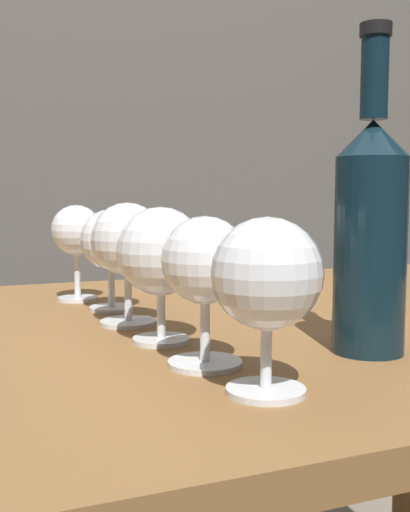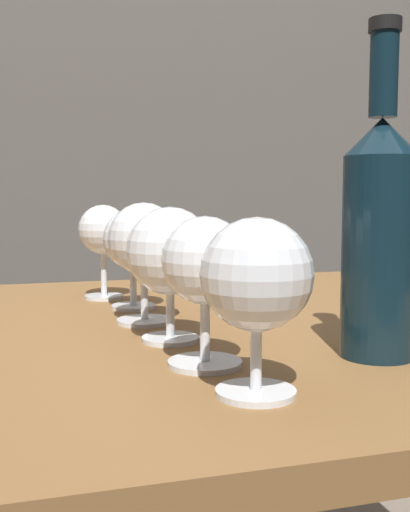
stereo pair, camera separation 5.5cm
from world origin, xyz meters
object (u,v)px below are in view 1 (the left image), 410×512
wine_glass_pinot (161,254)px  wine_glass_rose (267,278)px  wine_glass_port (205,265)px  wine_glass_chardonnay (127,242)px  wine_bottle (371,229)px  wine_glass_cabernet (111,242)px  wine_glass_empty (76,234)px

wine_glass_pinot → wine_glass_rose: bearing=-83.4°
wine_glass_port → wine_glass_chardonnay: wine_glass_chardonnay is taller
wine_glass_rose → wine_glass_pinot: wine_glass_pinot is taller
wine_glass_chardonnay → wine_bottle: wine_bottle is taller
wine_glass_chardonnay → wine_glass_rose: bearing=-84.1°
wine_glass_chardonnay → wine_glass_cabernet: wine_glass_chardonnay is taller
wine_glass_pinot → wine_glass_empty: 0.29m
wine_glass_pinot → wine_glass_chardonnay: bearing=94.7°
wine_glass_rose → wine_glass_cabernet: bearing=93.9°
wine_glass_chardonnay → wine_bottle: bearing=-49.8°
wine_glass_rose → wine_glass_empty: size_ratio=0.99×
wine_glass_rose → wine_glass_empty: bearing=96.4°
wine_bottle → wine_glass_pinot: bearing=146.3°
wine_glass_pinot → wine_glass_cabernet: bearing=91.2°
wine_glass_pinot → wine_glass_cabernet: 0.20m
wine_glass_rose → wine_glass_cabernet: wine_glass_rose is taller
wine_glass_empty → wine_bottle: bearing=-63.1°
wine_glass_pinot → wine_glass_empty: (-0.03, 0.29, 0.00)m
wine_bottle → wine_glass_rose: bearing=-153.5°
wine_glass_cabernet → wine_bottle: bearing=-60.4°
wine_glass_pinot → wine_bottle: 0.21m
wine_glass_rose → wine_glass_cabernet: size_ratio=1.02×
wine_bottle → wine_glass_chardonnay: bearing=130.2°
wine_bottle → wine_glass_port: bearing=174.8°
wine_glass_cabernet → wine_glass_chardonnay: bearing=-92.3°
wine_bottle → wine_glass_cabernet: bearing=119.6°
wine_glass_rose → wine_glass_pinot: size_ratio=0.97×
wine_glass_rose → wine_glass_chardonnay: wine_glass_chardonnay is taller
wine_glass_port → wine_glass_pinot: bearing=94.7°
wine_glass_cabernet → wine_bottle: (0.18, -0.31, 0.03)m
wine_glass_port → wine_bottle: (0.17, -0.01, 0.03)m
wine_glass_cabernet → wine_glass_empty: size_ratio=0.97×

